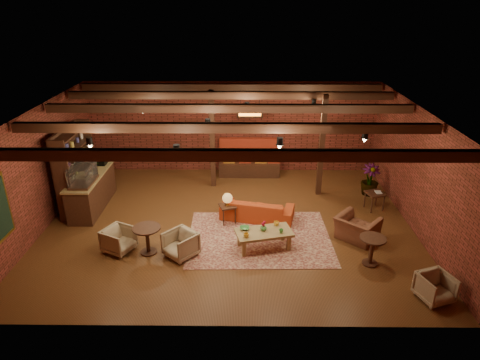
{
  "coord_description": "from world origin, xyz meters",
  "views": [
    {
      "loc": [
        0.41,
        -10.44,
        5.9
      ],
      "look_at": [
        0.31,
        0.2,
        1.25
      ],
      "focal_mm": 32.0,
      "sensor_mm": 36.0,
      "label": 1
    }
  ],
  "objects_px": {
    "round_table_left": "(147,236)",
    "round_table_right": "(372,247)",
    "sofa": "(257,209)",
    "plant_tall": "(374,150)",
    "armchair_b": "(180,243)",
    "side_table_book": "(375,194)",
    "armchair_right": "(358,225)",
    "coffee_table": "(263,233)",
    "side_table_lamp": "(227,200)",
    "armchair_a": "(119,239)",
    "armchair_far": "(435,286)"
  },
  "relations": [
    {
      "from": "side_table_lamp",
      "to": "armchair_right",
      "type": "height_order",
      "value": "side_table_lamp"
    },
    {
      "from": "sofa",
      "to": "armchair_right",
      "type": "distance_m",
      "value": 2.79
    },
    {
      "from": "round_table_right",
      "to": "round_table_left",
      "type": "bearing_deg",
      "value": 175.34
    },
    {
      "from": "round_table_right",
      "to": "armchair_far",
      "type": "bearing_deg",
      "value": -52.3
    },
    {
      "from": "sofa",
      "to": "side_table_lamp",
      "type": "height_order",
      "value": "side_table_lamp"
    },
    {
      "from": "armchair_b",
      "to": "plant_tall",
      "type": "bearing_deg",
      "value": 75.38
    },
    {
      "from": "coffee_table",
      "to": "round_table_left",
      "type": "bearing_deg",
      "value": -175.14
    },
    {
      "from": "sofa",
      "to": "plant_tall",
      "type": "xyz_separation_m",
      "value": [
        3.61,
        1.63,
        1.21
      ]
    },
    {
      "from": "armchair_right",
      "to": "armchair_far",
      "type": "xyz_separation_m",
      "value": [
        1.05,
        -2.39,
        -0.11
      ]
    },
    {
      "from": "coffee_table",
      "to": "round_table_left",
      "type": "distance_m",
      "value": 2.86
    },
    {
      "from": "sofa",
      "to": "round_table_left",
      "type": "height_order",
      "value": "round_table_left"
    },
    {
      "from": "armchair_far",
      "to": "sofa",
      "type": "bearing_deg",
      "value": 116.47
    },
    {
      "from": "sofa",
      "to": "round_table_left",
      "type": "bearing_deg",
      "value": 45.92
    },
    {
      "from": "side_table_lamp",
      "to": "plant_tall",
      "type": "xyz_separation_m",
      "value": [
        4.44,
        1.85,
        0.83
      ]
    },
    {
      "from": "round_table_left",
      "to": "side_table_lamp",
      "type": "bearing_deg",
      "value": 39.32
    },
    {
      "from": "armchair_a",
      "to": "round_table_right",
      "type": "distance_m",
      "value": 6.11
    },
    {
      "from": "round_table_left",
      "to": "side_table_book",
      "type": "distance_m",
      "value": 6.66
    },
    {
      "from": "sofa",
      "to": "side_table_book",
      "type": "height_order",
      "value": "sofa"
    },
    {
      "from": "armchair_right",
      "to": "side_table_book",
      "type": "relative_size",
      "value": 1.64
    },
    {
      "from": "armchair_right",
      "to": "side_table_book",
      "type": "distance_m",
      "value": 1.95
    },
    {
      "from": "round_table_left",
      "to": "round_table_right",
      "type": "height_order",
      "value": "round_table_right"
    },
    {
      "from": "armchair_a",
      "to": "armchair_far",
      "type": "xyz_separation_m",
      "value": [
        7.07,
        -1.79,
        -0.02
      ]
    },
    {
      "from": "side_table_book",
      "to": "armchair_right",
      "type": "bearing_deg",
      "value": -118.32
    },
    {
      "from": "coffee_table",
      "to": "armchair_b",
      "type": "relative_size",
      "value": 2.13
    },
    {
      "from": "round_table_left",
      "to": "plant_tall",
      "type": "height_order",
      "value": "plant_tall"
    },
    {
      "from": "coffee_table",
      "to": "side_table_lamp",
      "type": "height_order",
      "value": "side_table_lamp"
    },
    {
      "from": "sofa",
      "to": "armchair_right",
      "type": "relative_size",
      "value": 2.04
    },
    {
      "from": "armchair_a",
      "to": "armchair_right",
      "type": "relative_size",
      "value": 0.69
    },
    {
      "from": "sofa",
      "to": "armchair_b",
      "type": "height_order",
      "value": "armchair_b"
    },
    {
      "from": "armchair_right",
      "to": "plant_tall",
      "type": "distance_m",
      "value": 3.12
    },
    {
      "from": "side_table_book",
      "to": "plant_tall",
      "type": "bearing_deg",
      "value": 82.98
    },
    {
      "from": "side_table_lamp",
      "to": "armchair_far",
      "type": "bearing_deg",
      "value": -36.4
    },
    {
      "from": "armchair_a",
      "to": "armchair_far",
      "type": "relative_size",
      "value": 1.05
    },
    {
      "from": "armchair_b",
      "to": "side_table_book",
      "type": "height_order",
      "value": "armchair_b"
    },
    {
      "from": "armchair_b",
      "to": "armchair_right",
      "type": "distance_m",
      "value": 4.54
    },
    {
      "from": "side_table_lamp",
      "to": "round_table_left",
      "type": "height_order",
      "value": "side_table_lamp"
    },
    {
      "from": "coffee_table",
      "to": "side_table_book",
      "type": "xyz_separation_m",
      "value": [
        3.37,
        2.14,
        0.08
      ]
    },
    {
      "from": "armchair_b",
      "to": "armchair_right",
      "type": "bearing_deg",
      "value": 52.9
    },
    {
      "from": "armchair_b",
      "to": "round_table_left",
      "type": "bearing_deg",
      "value": -146.77
    },
    {
      "from": "sofa",
      "to": "side_table_book",
      "type": "bearing_deg",
      "value": -157.28
    },
    {
      "from": "armchair_b",
      "to": "armchair_far",
      "type": "distance_m",
      "value": 5.74
    },
    {
      "from": "sofa",
      "to": "plant_tall",
      "type": "height_order",
      "value": "plant_tall"
    },
    {
      "from": "side_table_lamp",
      "to": "armchair_right",
      "type": "relative_size",
      "value": 0.89
    },
    {
      "from": "round_table_right",
      "to": "plant_tall",
      "type": "bearing_deg",
      "value": 75.64
    },
    {
      "from": "sofa",
      "to": "armchair_a",
      "type": "distance_m",
      "value": 3.87
    },
    {
      "from": "armchair_right",
      "to": "plant_tall",
      "type": "height_order",
      "value": "plant_tall"
    },
    {
      "from": "coffee_table",
      "to": "armchair_far",
      "type": "xyz_separation_m",
      "value": [
        3.5,
        -1.95,
        -0.09
      ]
    },
    {
      "from": "armchair_a",
      "to": "side_table_book",
      "type": "relative_size",
      "value": 1.14
    },
    {
      "from": "armchair_a",
      "to": "armchair_right",
      "type": "xyz_separation_m",
      "value": [
        6.03,
        0.6,
        0.09
      ]
    },
    {
      "from": "round_table_left",
      "to": "round_table_right",
      "type": "xyz_separation_m",
      "value": [
        5.36,
        -0.44,
        -0.0
      ]
    }
  ]
}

